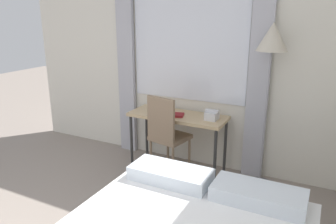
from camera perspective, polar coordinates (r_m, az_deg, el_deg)
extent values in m
cube|color=silver|center=(4.17, 3.10, 9.08)|extent=(4.81, 0.05, 2.70)
cube|color=white|center=(4.10, 3.55, 12.45)|extent=(1.50, 0.01, 1.50)
cube|color=#B2B2BC|center=(4.52, -7.30, 8.94)|extent=(0.24, 0.06, 2.60)
cube|color=#B2B2BC|center=(3.83, 15.64, 7.03)|extent=(0.24, 0.06, 2.60)
cube|color=tan|center=(4.01, 1.70, -0.71)|extent=(1.20, 0.47, 0.04)
cylinder|color=#333333|center=(4.24, -6.38, -5.04)|extent=(0.04, 0.04, 0.68)
cylinder|color=#333333|center=(3.78, 8.18, -7.88)|extent=(0.04, 0.04, 0.68)
cylinder|color=#333333|center=(4.54, -3.73, -3.43)|extent=(0.04, 0.04, 0.68)
cylinder|color=#333333|center=(4.12, 9.93, -5.83)|extent=(0.04, 0.04, 0.68)
cube|color=#8C7259|center=(4.00, 0.40, -4.41)|extent=(0.47, 0.47, 0.05)
cube|color=#8C7259|center=(3.77, -1.26, -1.22)|extent=(0.38, 0.11, 0.51)
cylinder|color=#8C7259|center=(4.07, -2.99, -7.75)|extent=(0.03, 0.03, 0.44)
cylinder|color=#8C7259|center=(3.88, 0.86, -9.05)|extent=(0.03, 0.03, 0.44)
cylinder|color=#8C7259|center=(4.31, -0.02, -6.27)|extent=(0.03, 0.03, 0.44)
cylinder|color=#8C7259|center=(4.13, 3.73, -7.40)|extent=(0.03, 0.03, 0.44)
cube|color=silver|center=(2.89, 0.45, -10.78)|extent=(0.70, 0.32, 0.12)
cube|color=silver|center=(2.68, 15.46, -13.77)|extent=(0.70, 0.32, 0.12)
cylinder|color=#4C4C51|center=(4.02, 15.62, -11.99)|extent=(0.30, 0.30, 0.03)
cylinder|color=gray|center=(3.72, 16.55, -1.51)|extent=(0.02, 0.02, 1.51)
cone|color=beige|center=(3.55, 17.78, 12.41)|extent=(0.32, 0.32, 0.29)
cube|color=silver|center=(3.84, 7.64, -0.63)|extent=(0.14, 0.17, 0.09)
cube|color=silver|center=(3.82, 7.68, 0.22)|extent=(0.16, 0.06, 0.02)
cube|color=maroon|center=(3.96, 1.20, -0.48)|extent=(0.24, 0.20, 0.02)
cube|color=white|center=(3.95, 1.20, -0.42)|extent=(0.23, 0.19, 0.01)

